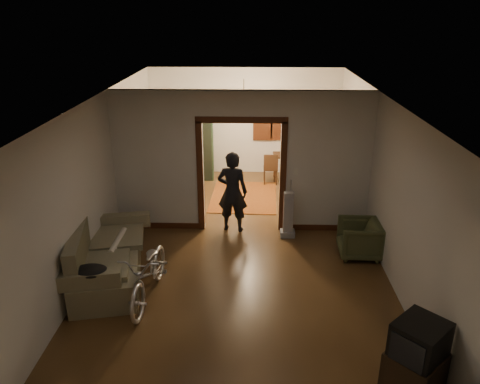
{
  "coord_description": "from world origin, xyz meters",
  "views": [
    {
      "loc": [
        0.22,
        -7.9,
        4.21
      ],
      "look_at": [
        0.0,
        -0.3,
        1.2
      ],
      "focal_mm": 35.0,
      "sensor_mm": 36.0,
      "label": 1
    }
  ],
  "objects_px": {
    "armchair": "(359,239)",
    "desk": "(291,167)",
    "locker": "(197,147)",
    "sofa": "(107,251)",
    "person": "(232,192)",
    "bicycle": "(149,273)"
  },
  "relations": [
    {
      "from": "bicycle",
      "to": "person",
      "type": "height_order",
      "value": "person"
    },
    {
      "from": "sofa",
      "to": "bicycle",
      "type": "height_order",
      "value": "sofa"
    },
    {
      "from": "armchair",
      "to": "bicycle",
      "type": "bearing_deg",
      "value": -65.66
    },
    {
      "from": "locker",
      "to": "desk",
      "type": "relative_size",
      "value": 1.87
    },
    {
      "from": "bicycle",
      "to": "locker",
      "type": "xyz_separation_m",
      "value": [
        0.1,
        5.5,
        0.41
      ]
    },
    {
      "from": "bicycle",
      "to": "desk",
      "type": "height_order",
      "value": "bicycle"
    },
    {
      "from": "armchair",
      "to": "person",
      "type": "xyz_separation_m",
      "value": [
        -2.33,
        0.99,
        0.49
      ]
    },
    {
      "from": "locker",
      "to": "desk",
      "type": "height_order",
      "value": "locker"
    },
    {
      "from": "bicycle",
      "to": "locker",
      "type": "distance_m",
      "value": 5.52
    },
    {
      "from": "bicycle",
      "to": "armchair",
      "type": "height_order",
      "value": "bicycle"
    },
    {
      "from": "bicycle",
      "to": "desk",
      "type": "relative_size",
      "value": 1.87
    },
    {
      "from": "armchair",
      "to": "person",
      "type": "distance_m",
      "value": 2.58
    },
    {
      "from": "person",
      "to": "bicycle",
      "type": "bearing_deg",
      "value": 74.55
    },
    {
      "from": "sofa",
      "to": "locker",
      "type": "height_order",
      "value": "locker"
    },
    {
      "from": "armchair",
      "to": "desk",
      "type": "relative_size",
      "value": 0.8
    },
    {
      "from": "armchair",
      "to": "desk",
      "type": "bearing_deg",
      "value": -164.94
    },
    {
      "from": "locker",
      "to": "sofa",
      "type": "bearing_deg",
      "value": -103.43
    },
    {
      "from": "locker",
      "to": "bicycle",
      "type": "bearing_deg",
      "value": -94.04
    },
    {
      "from": "person",
      "to": "desk",
      "type": "xyz_separation_m",
      "value": [
        1.38,
        2.99,
        -0.48
      ]
    },
    {
      "from": "bicycle",
      "to": "person",
      "type": "xyz_separation_m",
      "value": [
        1.16,
        2.45,
        0.37
      ]
    },
    {
      "from": "person",
      "to": "locker",
      "type": "xyz_separation_m",
      "value": [
        -1.06,
        3.06,
        0.04
      ]
    },
    {
      "from": "sofa",
      "to": "armchair",
      "type": "bearing_deg",
      "value": 0.06
    }
  ]
}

